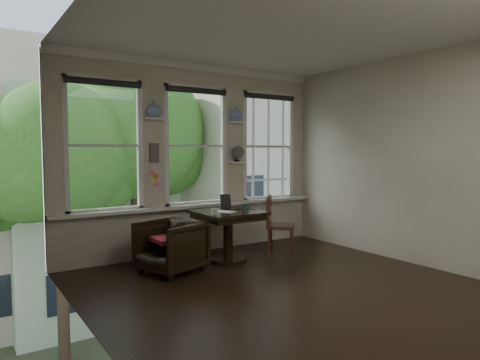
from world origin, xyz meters
TOP-DOWN VIEW (x-y plane):
  - ground at (0.00, 0.00)m, footprint 4.50×4.50m
  - ceiling at (0.00, 0.00)m, footprint 4.50×4.50m
  - wall_back at (0.00, 2.25)m, footprint 4.50×0.00m
  - wall_left at (-2.25, 0.00)m, footprint 0.00×4.50m
  - wall_right at (2.25, 0.00)m, footprint 0.00×4.50m
  - window_left at (-1.45, 2.25)m, footprint 1.10×0.12m
  - window_center at (0.00, 2.25)m, footprint 1.10×0.12m
  - window_right at (1.45, 2.25)m, footprint 1.10×0.12m
  - shelf_left at (-0.72, 2.15)m, footprint 0.26×0.16m
  - shelf_right at (0.72, 2.15)m, footprint 0.26×0.16m
  - intercom at (-0.72, 2.18)m, footprint 0.14×0.06m
  - sticky_notes at (-0.72, 2.19)m, footprint 0.16×0.01m
  - desk_fan at (0.72, 2.13)m, footprint 0.20×0.20m
  - vase_left at (-0.72, 2.15)m, footprint 0.24×0.24m
  - vase_right at (0.72, 2.15)m, footprint 0.24×0.24m
  - table at (0.08, 1.38)m, footprint 0.90×0.90m
  - armchair_left at (-0.85, 1.34)m, footprint 0.95×0.94m
  - cushion_red at (-0.85, 1.34)m, footprint 0.45×0.45m
  - side_chair_right at (0.99, 1.28)m, footprint 0.59×0.59m
  - laptop at (0.42, 1.43)m, footprint 0.42×0.36m
  - mug at (-0.29, 1.13)m, footprint 0.12×0.12m
  - drinking_glass at (0.22, 1.13)m, footprint 0.17×0.17m
  - tablet at (0.18, 1.61)m, footprint 0.18×0.12m
  - papers at (-0.00, 1.34)m, footprint 0.32×0.36m

SIDE VIEW (x-z plane):
  - ground at x=0.00m, z-range 0.00..0.00m
  - armchair_left at x=-0.85m, z-range 0.00..0.70m
  - table at x=0.08m, z-range 0.00..0.75m
  - cushion_red at x=-0.85m, z-range 0.42..0.48m
  - side_chair_right at x=0.99m, z-range 0.00..0.92m
  - papers at x=0.00m, z-range 0.75..0.75m
  - laptop at x=0.42m, z-range 0.75..0.78m
  - mug at x=-0.29m, z-range 0.75..0.84m
  - drinking_glass at x=0.22m, z-range 0.75..0.86m
  - tablet at x=0.18m, z-range 0.75..0.97m
  - sticky_notes at x=-0.72m, z-range 1.13..1.37m
  - wall_back at x=0.00m, z-range -0.75..3.75m
  - wall_left at x=-2.25m, z-range -0.75..3.75m
  - wall_right at x=2.25m, z-range -0.75..3.75m
  - desk_fan at x=0.72m, z-range 1.41..1.65m
  - intercom at x=-0.72m, z-range 1.46..1.74m
  - window_left at x=-1.45m, z-range 0.75..2.65m
  - window_center at x=0.00m, z-range 0.75..2.65m
  - window_right at x=1.45m, z-range 0.75..2.65m
  - shelf_left at x=-0.72m, z-range 2.08..2.12m
  - shelf_right at x=0.72m, z-range 2.08..2.12m
  - vase_left at x=-0.72m, z-range 2.12..2.36m
  - vase_right at x=0.72m, z-range 2.12..2.36m
  - ceiling at x=0.00m, z-range 3.00..3.00m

